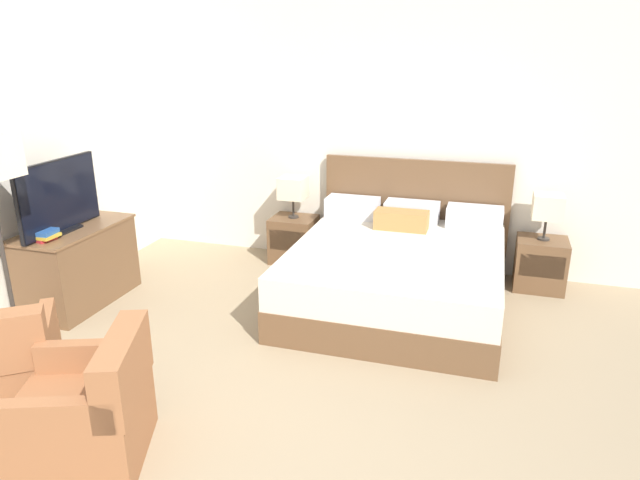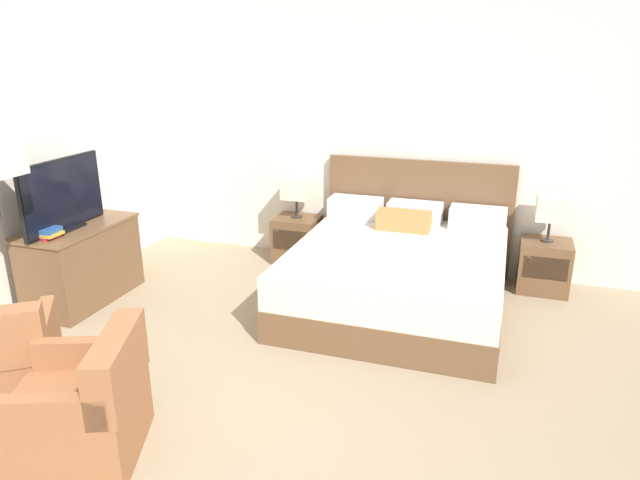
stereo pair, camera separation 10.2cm
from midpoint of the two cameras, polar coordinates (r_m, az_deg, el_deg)
wall_back at (r=5.96m, az=4.70°, el=11.17°), size 6.37×0.06×2.88m
wall_left at (r=5.39m, az=-29.66°, el=7.98°), size 0.06×5.37×2.88m
bed at (r=5.17m, az=7.21°, el=-3.10°), size 1.88×2.05×1.15m
nightstand_left at (r=6.17m, az=-3.12°, el=0.06°), size 0.46×0.41×0.49m
nightstand_right at (r=5.84m, az=20.69°, el=-2.26°), size 0.46×0.41×0.49m
table_lamp_left at (r=6.01m, az=-3.21°, el=5.19°), size 0.27×0.27×0.44m
table_lamp_right at (r=5.68m, az=21.34°, el=3.10°), size 0.27×0.27×0.44m
dresser at (r=5.60m, az=-23.60°, el=-2.21°), size 0.57×1.07×0.72m
tv at (r=5.34m, az=-25.14°, el=3.90°), size 0.18×0.92×0.62m
book_red_cover at (r=5.24m, az=-26.56°, el=0.16°), size 0.22×0.19×0.03m
book_blue_cover at (r=5.23m, az=-26.56°, el=0.42°), size 0.26×0.18×0.03m
book_small_top at (r=5.23m, az=-26.68°, el=0.74°), size 0.25×0.20×0.03m
armchair_companion at (r=3.57m, az=-23.06°, el=-15.83°), size 0.89×0.88×0.76m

